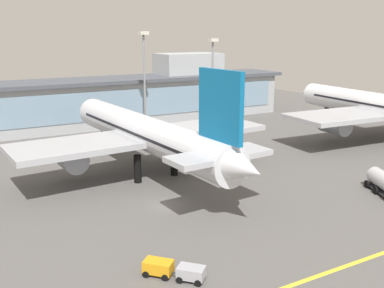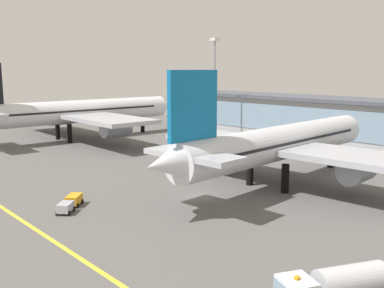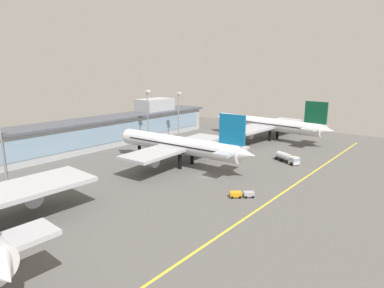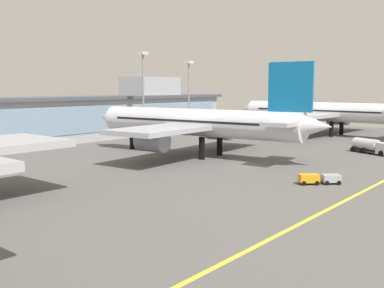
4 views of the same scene
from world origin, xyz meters
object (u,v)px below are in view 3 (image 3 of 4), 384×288
at_px(airliner_far_right, 267,124).
at_px(fuel_tanker_truck, 288,158).
at_px(apron_light_mast_centre, 148,109).
at_px(airliner_near_right, 178,145).
at_px(baggage_tug_near, 242,194).
at_px(apron_light_mast_west, 178,108).

distance_m(airliner_far_right, fuel_tanker_truck, 36.54).
xyz_separation_m(airliner_far_right, apron_light_mast_centre, (-41.85, 28.52, 8.00)).
distance_m(airliner_near_right, airliner_far_right, 52.83).
bearing_deg(baggage_tug_near, airliner_near_right, -62.76).
distance_m(airliner_near_right, apron_light_mast_centre, 28.59).
height_order(airliner_far_right, apron_light_mast_centre, apron_light_mast_centre).
xyz_separation_m(baggage_tug_near, apron_light_mast_west, (37.10, 53.11, 12.64)).
height_order(airliner_near_right, fuel_tanker_truck, airliner_near_right).
bearing_deg(airliner_far_right, baggage_tug_near, 115.62).
bearing_deg(apron_light_mast_centre, baggage_tug_near, -111.27).
bearing_deg(baggage_tug_near, airliner_far_right, -111.10).
bearing_deg(airliner_near_right, airliner_far_right, -97.47).
bearing_deg(apron_light_mast_west, airliner_near_right, -138.12).
relative_size(baggage_tug_near, apron_light_mast_centre, 0.24).
bearing_deg(airliner_near_right, apron_light_mast_centre, -27.21).
height_order(airliner_near_right, airliner_far_right, airliner_near_right).
bearing_deg(fuel_tanker_truck, airliner_far_right, 151.66).
height_order(fuel_tanker_truck, apron_light_mast_centre, apron_light_mast_centre).
bearing_deg(fuel_tanker_truck, airliner_near_right, -112.28).
relative_size(airliner_far_right, baggage_tug_near, 10.97).
bearing_deg(airliner_far_right, apron_light_mast_centre, 59.13).
bearing_deg(apron_light_mast_west, baggage_tug_near, -124.94).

